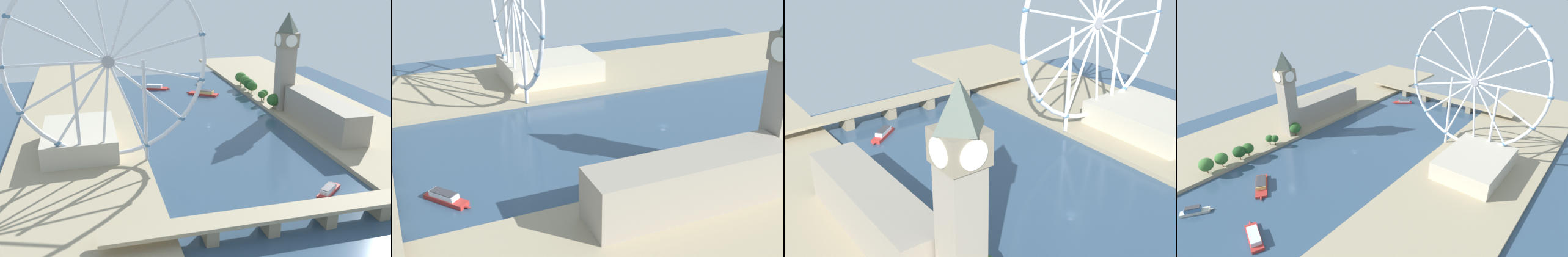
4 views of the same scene
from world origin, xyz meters
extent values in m
plane|color=#334C66|center=(0.00, 0.00, 0.00)|extent=(380.79, 380.79, 0.00)
cube|color=tan|center=(-105.39, 0.00, 1.50)|extent=(90.00, 520.00, 3.00)
cube|color=tan|center=(105.39, 0.00, 1.50)|extent=(90.00, 520.00, 3.00)
cube|color=gray|center=(-73.15, -16.13, 30.46)|extent=(13.39, 13.39, 54.93)
cube|color=gray|center=(-73.15, -16.13, 64.04)|extent=(15.53, 15.53, 12.23)
pyramid|color=#4C564C|center=(-73.15, -16.13, 78.49)|extent=(14.06, 14.06, 16.66)
cylinder|color=white|center=(-73.15, -8.10, 64.04)|extent=(10.18, 0.50, 10.18)
cylinder|color=white|center=(-73.15, -24.16, 64.04)|extent=(10.18, 0.50, 10.18)
cylinder|color=white|center=(-65.12, -16.13, 64.04)|extent=(0.50, 10.18, 10.18)
cylinder|color=white|center=(-81.18, -16.13, 64.04)|extent=(0.50, 10.18, 10.18)
cube|color=gray|center=(-81.61, 37.33, 14.56)|extent=(22.00, 90.92, 23.12)
cylinder|color=#513823|center=(-66.54, -106.92, 4.80)|extent=(0.80, 0.80, 3.60)
ellipsoid|color=#386B2D|center=(-66.54, -106.92, 11.37)|extent=(11.92, 11.92, 10.72)
cylinder|color=#513823|center=(-66.84, -93.86, 4.70)|extent=(0.80, 0.80, 3.41)
ellipsoid|color=#386B2D|center=(-66.84, -93.86, 10.76)|extent=(10.88, 10.88, 9.79)
cylinder|color=#513823|center=(-65.20, -78.39, 4.76)|extent=(0.80, 0.80, 3.52)
ellipsoid|color=#1E471E|center=(-65.20, -78.39, 11.00)|extent=(11.20, 11.20, 10.08)
cylinder|color=#513823|center=(-65.09, -70.06, 4.76)|extent=(0.80, 0.80, 3.52)
ellipsoid|color=#285623|center=(-65.09, -70.06, 10.66)|extent=(10.34, 10.34, 9.31)
cylinder|color=#513823|center=(-67.75, -45.69, 4.88)|extent=(0.80, 0.80, 3.77)
ellipsoid|color=#285623|center=(-67.75, -45.69, 9.77)|extent=(7.50, 7.50, 6.75)
cylinder|color=#513823|center=(-63.96, -42.45, 4.81)|extent=(0.80, 0.80, 3.61)
ellipsoid|color=#285623|center=(-63.96, -42.45, 9.57)|extent=(7.40, 7.40, 6.66)
cylinder|color=#513823|center=(-64.40, -17.26, 4.86)|extent=(0.80, 0.80, 3.73)
ellipsoid|color=#285623|center=(-64.40, -17.26, 11.38)|extent=(11.65, 11.65, 10.48)
torus|color=silver|center=(81.43, 64.93, 68.45)|extent=(121.02, 2.79, 121.02)
cylinder|color=#99999E|center=(81.43, 64.93, 68.45)|extent=(7.09, 3.00, 7.09)
cylinder|color=silver|center=(110.99, 64.93, 68.45)|extent=(59.11, 1.68, 1.68)
cylinder|color=silver|center=(107.60, 64.93, 82.18)|extent=(53.12, 1.68, 28.95)
cylinder|color=silver|center=(98.22, 64.93, 92.77)|extent=(34.96, 1.68, 49.60)
cylinder|color=silver|center=(84.99, 64.93, 97.79)|extent=(8.79, 1.68, 58.88)
cylinder|color=silver|center=(70.95, 64.93, 96.08)|extent=(22.53, 1.68, 55.86)
cylinder|color=silver|center=(59.31, 64.93, 88.05)|extent=(45.36, 1.68, 40.45)
cylinder|color=silver|center=(52.73, 64.93, 75.52)|extent=(57.80, 1.68, 15.77)
cylinder|color=silver|center=(52.73, 64.93, 61.38)|extent=(57.80, 1.68, 15.77)
cylinder|color=silver|center=(59.31, 64.93, 48.85)|extent=(45.36, 1.68, 40.45)
cylinder|color=silver|center=(70.95, 64.93, 40.81)|extent=(22.53, 1.68, 55.86)
cylinder|color=silver|center=(84.99, 64.93, 39.11)|extent=(8.79, 1.68, 58.88)
cylinder|color=silver|center=(98.22, 64.93, 44.13)|extent=(34.96, 1.68, 49.60)
cylinder|color=silver|center=(107.60, 64.93, 54.71)|extent=(53.12, 1.68, 28.95)
ellipsoid|color=teal|center=(140.54, 64.93, 68.45)|extent=(4.80, 3.20, 3.20)
ellipsoid|color=teal|center=(133.77, 64.93, 95.92)|extent=(4.80, 3.20, 3.20)
ellipsoid|color=teal|center=(24.04, 64.93, 82.60)|extent=(4.80, 3.20, 3.20)
ellipsoid|color=teal|center=(24.04, 64.93, 54.30)|extent=(4.80, 3.20, 3.20)
ellipsoid|color=teal|center=(37.18, 64.93, 29.25)|extent=(4.80, 3.20, 3.20)
ellipsoid|color=teal|center=(60.47, 64.93, 13.18)|extent=(4.80, 3.20, 3.20)
ellipsoid|color=teal|center=(88.55, 64.93, 9.77)|extent=(4.80, 3.20, 3.20)
ellipsoid|color=teal|center=(115.01, 64.93, 19.80)|extent=(4.80, 3.20, 3.20)
ellipsoid|color=teal|center=(133.77, 64.93, 40.98)|extent=(4.80, 3.20, 3.20)
cylinder|color=silver|center=(102.12, 64.93, 35.72)|extent=(2.40, 2.40, 65.45)
cylinder|color=silver|center=(60.74, 64.93, 35.72)|extent=(2.40, 2.40, 65.45)
cube|color=#BCB29E|center=(102.50, 34.75, 10.54)|extent=(47.91, 67.18, 15.08)
cube|color=tan|center=(0.00, 157.56, 9.11)|extent=(192.79, 13.88, 2.00)
cube|color=gray|center=(-45.30, 157.56, 4.05)|extent=(6.00, 12.49, 8.11)
cube|color=gray|center=(-15.10, 157.56, 4.05)|extent=(6.00, 12.49, 8.11)
cube|color=gray|center=(15.10, 157.56, 4.05)|extent=(6.00, 12.49, 8.11)
cube|color=gray|center=(45.30, 157.56, 4.05)|extent=(6.00, 12.49, 8.11)
cube|color=#B22D28|center=(-32.90, 130.65, 1.05)|extent=(20.40, 17.91, 2.09)
cone|color=#B22D28|center=(-42.67, 122.86, 1.05)|extent=(4.33, 4.05, 2.09)
cube|color=white|center=(-32.06, 131.32, 3.24)|extent=(13.52, 12.16, 2.30)
cube|color=#38383D|center=(-32.06, 131.32, 4.58)|extent=(12.33, 11.15, 0.37)
cube|color=#B22D28|center=(23.88, -122.55, 1.00)|extent=(26.83, 16.76, 2.01)
cone|color=#B22D28|center=(9.95, -116.92, 1.00)|extent=(5.07, 3.61, 2.01)
cube|color=silver|center=(25.08, -123.04, 3.53)|extent=(17.59, 12.08, 3.04)
cube|color=beige|center=(-29.56, -135.17, 1.00)|extent=(14.67, 18.92, 2.00)
cone|color=beige|center=(-23.57, -125.79, 1.00)|extent=(3.54, 3.98, 2.00)
cube|color=teal|center=(-30.08, -135.98, 3.52)|extent=(9.48, 11.46, 3.05)
cube|color=#38383D|center=(-30.08, -135.98, 5.33)|extent=(8.73, 10.43, 0.55)
cube|color=#B22D28|center=(-19.65, -87.93, 0.96)|extent=(29.27, 24.02, 1.92)
cone|color=#B22D28|center=(-5.51, -97.77, 0.96)|extent=(5.48, 4.63, 1.92)
cube|color=#DBB766|center=(-20.87, -87.09, 3.30)|extent=(18.53, 15.96, 2.76)
cube|color=#38383D|center=(-20.87, -87.09, 4.94)|extent=(16.90, 14.68, 0.51)
camera|label=1|loc=(95.09, 324.34, 119.01)|focal=39.99mm
camera|label=2|loc=(-229.36, 147.23, 120.76)|focal=45.90mm
camera|label=3|loc=(-152.23, -134.99, 134.86)|focal=46.24mm
camera|label=4|loc=(178.35, -193.61, 154.05)|focal=29.51mm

